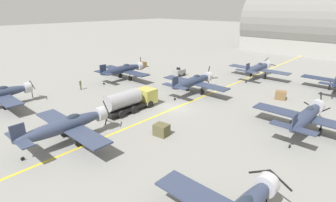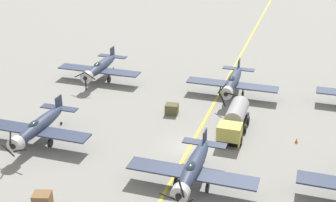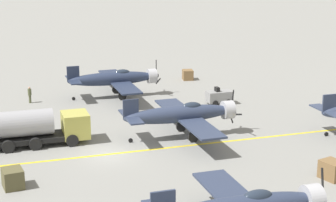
{
  "view_description": "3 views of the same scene",
  "coord_description": "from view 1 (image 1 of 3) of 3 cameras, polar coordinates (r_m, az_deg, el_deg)",
  "views": [
    {
      "loc": [
        22.31,
        -26.13,
        13.47
      ],
      "look_at": [
        0.5,
        -2.26,
        1.72
      ],
      "focal_mm": 28.0,
      "sensor_mm": 36.0,
      "label": 1
    },
    {
      "loc": [
        -11.03,
        41.85,
        25.12
      ],
      "look_at": [
        3.41,
        -3.3,
        3.63
      ],
      "focal_mm": 50.0,
      "sensor_mm": 36.0,
      "label": 2
    },
    {
      "loc": [
        40.16,
        -8.31,
        15.02
      ],
      "look_at": [
        -0.38,
        4.84,
        3.76
      ],
      "focal_mm": 60.0,
      "sensor_mm": 36.0,
      "label": 3
    }
  ],
  "objects": [
    {
      "name": "fuel_tanker",
      "position": [
        35.76,
        -8.09,
        0.23
      ],
      "size": [
        2.68,
        8.0,
        2.98
      ],
      "color": "black",
      "rests_on": "ground"
    },
    {
      "name": "supply_crate_outboard",
      "position": [
        62.24,
        -5.45,
        7.95
      ],
      "size": [
        1.64,
        1.45,
        1.21
      ],
      "primitive_type": "cube",
      "rotation": [
        0.0,
        0.0,
        -0.18
      ],
      "color": "brown",
      "rests_on": "ground"
    },
    {
      "name": "tow_tractor",
      "position": [
        53.64,
        2.44,
        6.28
      ],
      "size": [
        1.57,
        2.6,
        1.79
      ],
      "color": "gray",
      "rests_on": "ground"
    },
    {
      "name": "airplane_mid_right",
      "position": [
        32.77,
        27.97,
        -2.95
      ],
      "size": [
        12.0,
        9.98,
        3.78
      ],
      "rotation": [
        0.0,
        0.0,
        -0.13
      ],
      "color": "#2D3751",
      "rests_on": "ground"
    },
    {
      "name": "airplane_mid_center",
      "position": [
        42.57,
        5.55,
        4.26
      ],
      "size": [
        12.0,
        9.98,
        3.76
      ],
      "rotation": [
        0.0,
        0.0,
        -0.06
      ],
      "color": "#2E3952",
      "rests_on": "ground"
    },
    {
      "name": "ground_plane",
      "position": [
        36.9,
        1.79,
        -1.45
      ],
      "size": [
        400.0,
        400.0,
        0.0
      ],
      "primitive_type": "plane",
      "color": "gray"
    },
    {
      "name": "supply_crate_mid_lane",
      "position": [
        28.99,
        -1.43,
        -6.3
      ],
      "size": [
        1.69,
        1.47,
        1.28
      ],
      "primitive_type": "cube",
      "rotation": [
        0.0,
        0.0,
        0.13
      ],
      "color": "brown",
      "rests_on": "ground"
    },
    {
      "name": "airplane_far_center",
      "position": [
        54.59,
        18.96,
        6.78
      ],
      "size": [
        12.0,
        9.98,
        3.65
      ],
      "rotation": [
        0.0,
        0.0,
        0.2
      ],
      "color": "#343E58",
      "rests_on": "ground"
    },
    {
      "name": "traffic_cone",
      "position": [
        41.61,
        -13.85,
        0.88
      ],
      "size": [
        0.36,
        0.36,
        0.55
      ],
      "primitive_type": "cone",
      "color": "orange",
      "rests_on": "ground"
    },
    {
      "name": "ground_crew_walking",
      "position": [
        47.03,
        -18.54,
        3.46
      ],
      "size": [
        0.37,
        0.37,
        1.71
      ],
      "color": "#515638",
      "rests_on": "ground"
    },
    {
      "name": "airplane_mid_left",
      "position": [
        51.27,
        -9.73,
        6.77
      ],
      "size": [
        12.0,
        9.98,
        3.8
      ],
      "rotation": [
        0.0,
        0.0,
        -0.03
      ],
      "color": "#26304A",
      "rests_on": "ground"
    },
    {
      "name": "airplane_near_center",
      "position": [
        28.78,
        -21.21,
        -4.94
      ],
      "size": [
        12.0,
        9.98,
        3.65
      ],
      "rotation": [
        0.0,
        0.0,
        -0.14
      ],
      "color": "#353F58",
      "rests_on": "ground"
    },
    {
      "name": "supply_crate_by_tanker",
      "position": [
        43.57,
        23.31,
        1.17
      ],
      "size": [
        1.82,
        1.64,
        1.28
      ],
      "primitive_type": "cube",
      "rotation": [
        0.0,
        0.0,
        0.27
      ],
      "color": "brown",
      "rests_on": "ground"
    },
    {
      "name": "hangar",
      "position": [
        93.61,
        28.44,
        13.78
      ],
      "size": [
        36.26,
        20.17,
        20.17
      ],
      "color": "#9E9E99",
      "rests_on": "ground"
    },
    {
      "name": "taxiway_stripe",
      "position": [
        36.9,
        1.79,
        -1.44
      ],
      "size": [
        0.3,
        160.0,
        0.01
      ],
      "primitive_type": "cube",
      "color": "yellow",
      "rests_on": "ground"
    }
  ]
}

